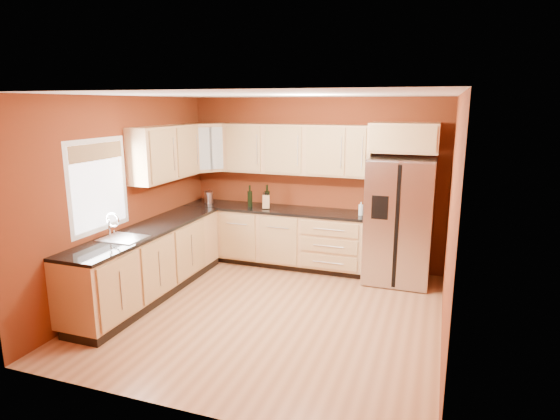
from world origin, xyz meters
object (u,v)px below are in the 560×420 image
canister_left (209,198)px  wine_bottle_a (267,196)px  refrigerator (399,221)px  soap_dispenser (361,209)px  knife_block (266,202)px

canister_left → wine_bottle_a: 1.00m
refrigerator → soap_dispenser: bearing=177.5°
refrigerator → soap_dispenser: refrigerator is taller
refrigerator → soap_dispenser: size_ratio=9.09×
wine_bottle_a → soap_dispenser: (1.46, -0.00, -0.08)m
canister_left → knife_block: knife_block is taller
wine_bottle_a → canister_left: bearing=-179.9°
refrigerator → canister_left: 3.01m
canister_left → soap_dispenser: size_ratio=0.97×
refrigerator → knife_block: 2.01m
soap_dispenser → wine_bottle_a: bearing=179.8°
knife_block → wine_bottle_a: bearing=67.3°
wine_bottle_a → knife_block: wine_bottle_a is taller
knife_block → soap_dispenser: size_ratio=1.07×
wine_bottle_a → knife_block: 0.09m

